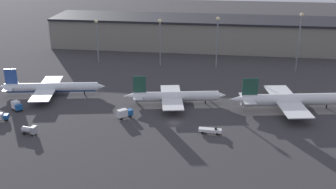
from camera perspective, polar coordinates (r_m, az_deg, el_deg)
name	(u,v)px	position (r m, az deg, el deg)	size (l,w,h in m)	color
ground	(174,123)	(154.74, 0.81, -3.84)	(600.00, 600.00, 0.00)	#383538
terminal_building	(196,33)	(255.11, 3.82, 8.35)	(171.68, 31.51, 18.06)	gray
airplane_0	(50,88)	(186.70, -15.65, 0.91)	(46.52, 32.53, 11.85)	white
airplane_1	(175,96)	(170.05, 0.90, -0.27)	(41.85, 28.53, 12.18)	white
airplane_2	(291,100)	(171.91, 16.31, -0.70)	(49.16, 35.32, 13.16)	white
service_vehicle_0	(17,106)	(174.93, -19.82, -1.43)	(5.25, 4.84, 3.61)	#195199
service_vehicle_2	(0,116)	(167.91, -21.78, -2.76)	(5.81, 3.29, 2.87)	#195199
service_vehicle_3	(30,130)	(152.98, -18.24, -4.58)	(5.51, 3.15, 3.29)	#9EA3A8
service_vehicle_4	(210,130)	(147.01, 5.75, -4.84)	(8.03, 2.63, 2.57)	white
service_vehicle_5	(124,113)	(158.86, -5.94, -2.51)	(5.89, 5.63, 3.49)	#195199
lamp_post_0	(97,36)	(224.18, -9.58, 7.87)	(1.80, 1.80, 23.40)	slate
lamp_post_1	(160,36)	(216.67, -1.08, 7.87)	(1.80, 1.80, 24.52)	slate
lamp_post_2	(217,36)	(214.04, 6.68, 7.85)	(1.80, 1.80, 26.38)	slate
lamp_post_3	(299,35)	(216.75, 17.37, 7.64)	(1.80, 1.80, 29.35)	slate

